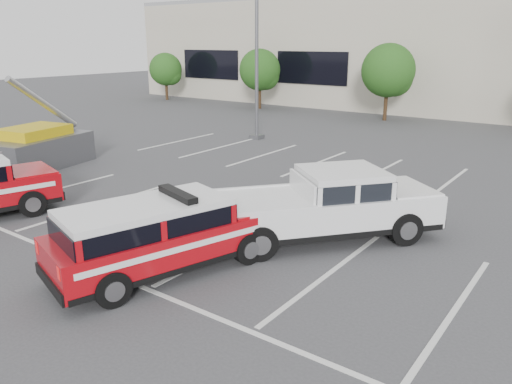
% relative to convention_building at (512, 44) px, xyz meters
% --- Properties ---
extents(ground, '(120.00, 120.00, 0.00)m').
position_rel_convention_building_xyz_m(ground, '(-0.18, -31.86, -4.72)').
color(ground, '#3C3C3F').
rests_on(ground, ground).
extents(stall_markings, '(23.00, 15.00, 0.01)m').
position_rel_convention_building_xyz_m(stall_markings, '(-0.18, -27.36, -4.71)').
color(stall_markings, silver).
rests_on(stall_markings, ground).
extents(convention_building, '(60.00, 16.99, 13.20)m').
position_rel_convention_building_xyz_m(convention_building, '(0.00, 0.00, 0.00)').
color(convention_building, '#C0B6A2').
rests_on(convention_building, ground).
extents(tree_far_left, '(2.77, 2.77, 3.99)m').
position_rel_convention_building_xyz_m(tree_far_left, '(-25.09, -9.82, -2.22)').
color(tree_far_left, '#3F2B19').
rests_on(tree_far_left, ground).
extents(tree_left, '(3.07, 3.07, 4.42)m').
position_rel_convention_building_xyz_m(tree_left, '(-15.09, -9.82, -1.95)').
color(tree_left, '#3F2B19').
rests_on(tree_left, ground).
extents(tree_mid_left, '(3.37, 3.37, 4.85)m').
position_rel_convention_building_xyz_m(tree_mid_left, '(-5.09, -9.82, -1.68)').
color(tree_mid_left, '#3F2B19').
rests_on(tree_mid_left, ground).
extents(light_pole_left, '(0.90, 0.60, 10.24)m').
position_rel_convention_building_xyz_m(light_pole_left, '(-8.18, -19.86, 0.47)').
color(light_pole_left, '#59595E').
rests_on(light_pole_left, ground).
extents(fire_chief_suv, '(3.23, 5.39, 1.78)m').
position_rel_convention_building_xyz_m(fire_chief_suv, '(-0.58, -33.86, -3.99)').
color(fire_chief_suv, '#9B070E').
rests_on(fire_chief_suv, ground).
extents(white_pickup, '(5.36, 5.86, 1.82)m').
position_rel_convention_building_xyz_m(white_pickup, '(1.37, -30.04, -3.99)').
color(white_pickup, silver).
rests_on(white_pickup, ground).
extents(utility_rig, '(3.83, 4.80, 3.71)m').
position_rel_convention_building_xyz_m(utility_rig, '(-11.99, -30.21, -3.98)').
color(utility_rig, '#59595E').
rests_on(utility_rig, ground).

